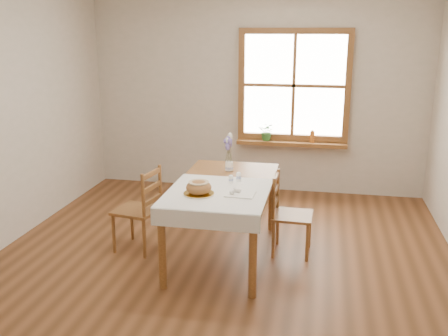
# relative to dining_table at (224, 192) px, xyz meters

# --- Properties ---
(ground) EXTENTS (5.00, 5.00, 0.00)m
(ground) POSITION_rel_dining_table_xyz_m (0.00, -0.30, -0.66)
(ground) COLOR brown
(ground) RESTS_ON ground
(room_walls) EXTENTS (4.60, 5.10, 2.65)m
(room_walls) POSITION_rel_dining_table_xyz_m (0.00, -0.30, 1.04)
(room_walls) COLOR beige
(room_walls) RESTS_ON ground
(window) EXTENTS (1.46, 0.08, 1.46)m
(window) POSITION_rel_dining_table_xyz_m (0.50, 2.17, 0.79)
(window) COLOR #9A5D2F
(window) RESTS_ON ground
(window_sill) EXTENTS (1.46, 0.20, 0.05)m
(window_sill) POSITION_rel_dining_table_xyz_m (0.50, 2.10, 0.03)
(window_sill) COLOR #9A5D2F
(window_sill) RESTS_ON ground
(dining_table) EXTENTS (0.90, 1.60, 0.75)m
(dining_table) POSITION_rel_dining_table_xyz_m (0.00, 0.00, 0.00)
(dining_table) COLOR #9A5D2F
(dining_table) RESTS_ON ground
(table_linen) EXTENTS (0.91, 0.99, 0.01)m
(table_linen) POSITION_rel_dining_table_xyz_m (0.00, -0.30, 0.09)
(table_linen) COLOR white
(table_linen) RESTS_ON dining_table
(chair_left) EXTENTS (0.48, 0.47, 0.86)m
(chair_left) POSITION_rel_dining_table_xyz_m (-0.89, -0.02, -0.23)
(chair_left) COLOR #9A5D2F
(chair_left) RESTS_ON ground
(chair_right) EXTENTS (0.41, 0.39, 0.82)m
(chair_right) POSITION_rel_dining_table_xyz_m (0.65, 0.19, -0.26)
(chair_right) COLOR #9A5D2F
(chair_right) RESTS_ON ground
(bread_plate) EXTENTS (0.29, 0.29, 0.01)m
(bread_plate) POSITION_rel_dining_table_xyz_m (-0.15, -0.40, 0.10)
(bread_plate) COLOR white
(bread_plate) RESTS_ON table_linen
(bread_loaf) EXTENTS (0.23, 0.23, 0.12)m
(bread_loaf) POSITION_rel_dining_table_xyz_m (-0.15, -0.40, 0.17)
(bread_loaf) COLOR olive
(bread_loaf) RESTS_ON bread_plate
(egg_napkin) EXTENTS (0.26, 0.22, 0.01)m
(egg_napkin) POSITION_rel_dining_table_xyz_m (0.21, -0.34, 0.10)
(egg_napkin) COLOR white
(egg_napkin) RESTS_ON table_linen
(eggs) EXTENTS (0.20, 0.18, 0.04)m
(eggs) POSITION_rel_dining_table_xyz_m (0.21, -0.34, 0.13)
(eggs) COLOR silver
(eggs) RESTS_ON egg_napkin
(salt_shaker) EXTENTS (0.06, 0.06, 0.09)m
(salt_shaker) POSITION_rel_dining_table_xyz_m (0.13, 0.05, 0.14)
(salt_shaker) COLOR white
(salt_shaker) RESTS_ON table_linen
(pepper_shaker) EXTENTS (0.05, 0.05, 0.08)m
(pepper_shaker) POSITION_rel_dining_table_xyz_m (0.07, -0.01, 0.14)
(pepper_shaker) COLOR white
(pepper_shaker) RESTS_ON table_linen
(flower_vase) EXTENTS (0.11, 0.11, 0.09)m
(flower_vase) POSITION_rel_dining_table_xyz_m (-0.03, 0.42, 0.13)
(flower_vase) COLOR white
(flower_vase) RESTS_ON dining_table
(lavender_bouquet) EXTENTS (0.15, 0.15, 0.27)m
(lavender_bouquet) POSITION_rel_dining_table_xyz_m (-0.03, 0.42, 0.31)
(lavender_bouquet) COLOR #635292
(lavender_bouquet) RESTS_ON flower_vase
(potted_plant) EXTENTS (0.25, 0.27, 0.19)m
(potted_plant) POSITION_rel_dining_table_xyz_m (0.17, 2.10, 0.14)
(potted_plant) COLOR #2F692A
(potted_plant) RESTS_ON window_sill
(amber_bottle) EXTENTS (0.07, 0.07, 0.17)m
(amber_bottle) POSITION_rel_dining_table_xyz_m (0.77, 2.10, 0.13)
(amber_bottle) COLOR #B46121
(amber_bottle) RESTS_ON window_sill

